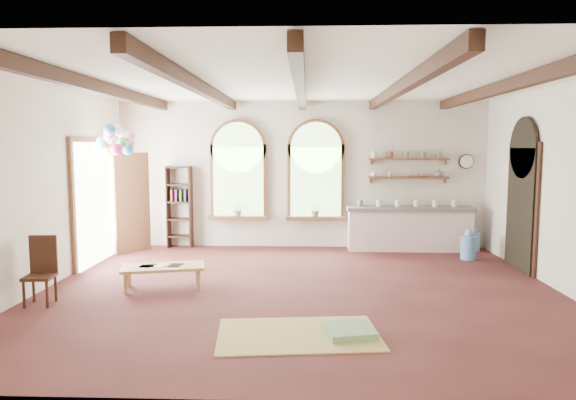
{
  "coord_description": "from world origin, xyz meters",
  "views": [
    {
      "loc": [
        0.1,
        -7.79,
        2.23
      ],
      "look_at": [
        -0.21,
        0.6,
        1.35
      ],
      "focal_mm": 32.0,
      "sensor_mm": 36.0,
      "label": 1
    }
  ],
  "objects_px": {
    "kitchen_counter": "(409,228)",
    "side_chair": "(40,285)",
    "balloon_cluster": "(118,140)",
    "coffee_table": "(163,268)"
  },
  "relations": [
    {
      "from": "kitchen_counter",
      "to": "side_chair",
      "type": "bearing_deg",
      "value": -145.74
    },
    {
      "from": "kitchen_counter",
      "to": "balloon_cluster",
      "type": "xyz_separation_m",
      "value": [
        -5.71,
        -1.53,
        1.86
      ]
    },
    {
      "from": "side_chair",
      "to": "kitchen_counter",
      "type": "bearing_deg",
      "value": 34.26
    },
    {
      "from": "coffee_table",
      "to": "side_chair",
      "type": "distance_m",
      "value": 1.74
    },
    {
      "from": "coffee_table",
      "to": "balloon_cluster",
      "type": "bearing_deg",
      "value": 127.42
    },
    {
      "from": "coffee_table",
      "to": "kitchen_counter",
      "type": "bearing_deg",
      "value": 35.44
    },
    {
      "from": "coffee_table",
      "to": "balloon_cluster",
      "type": "relative_size",
      "value": 1.19
    },
    {
      "from": "coffee_table",
      "to": "side_chair",
      "type": "bearing_deg",
      "value": -149.42
    },
    {
      "from": "side_chair",
      "to": "balloon_cluster",
      "type": "distance_m",
      "value": 3.27
    },
    {
      "from": "kitchen_counter",
      "to": "coffee_table",
      "type": "relative_size",
      "value": 1.98
    }
  ]
}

